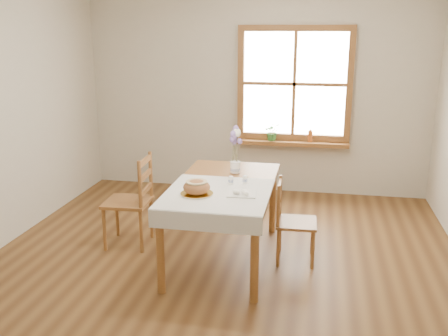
# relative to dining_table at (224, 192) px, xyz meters

# --- Properties ---
(ground) EXTENTS (5.00, 5.00, 0.00)m
(ground) POSITION_rel_dining_table_xyz_m (0.00, -0.30, -0.66)
(ground) COLOR brown
(ground) RESTS_ON ground
(room_walls) EXTENTS (4.60, 5.10, 2.65)m
(room_walls) POSITION_rel_dining_table_xyz_m (0.00, -0.30, 1.04)
(room_walls) COLOR beige
(room_walls) RESTS_ON ground
(window) EXTENTS (1.46, 0.08, 1.46)m
(window) POSITION_rel_dining_table_xyz_m (0.50, 2.17, 0.79)
(window) COLOR brown
(window) RESTS_ON ground
(window_sill) EXTENTS (1.46, 0.20, 0.05)m
(window_sill) POSITION_rel_dining_table_xyz_m (0.50, 2.10, 0.03)
(window_sill) COLOR brown
(window_sill) RESTS_ON ground
(dining_table) EXTENTS (0.90, 1.60, 0.75)m
(dining_table) POSITION_rel_dining_table_xyz_m (0.00, 0.00, 0.00)
(dining_table) COLOR brown
(dining_table) RESTS_ON ground
(table_linen) EXTENTS (0.91, 0.99, 0.01)m
(table_linen) POSITION_rel_dining_table_xyz_m (0.00, -0.30, 0.09)
(table_linen) COLOR silver
(table_linen) RESTS_ON dining_table
(chair_left) EXTENTS (0.48, 0.46, 0.93)m
(chair_left) POSITION_rel_dining_table_xyz_m (-1.02, 0.14, -0.20)
(chair_left) COLOR brown
(chair_left) RESTS_ON ground
(chair_right) EXTENTS (0.40, 0.38, 0.79)m
(chair_right) POSITION_rel_dining_table_xyz_m (0.68, 0.08, -0.27)
(chair_right) COLOR brown
(chair_right) RESTS_ON ground
(bread_plate) EXTENTS (0.32, 0.32, 0.01)m
(bread_plate) POSITION_rel_dining_table_xyz_m (-0.16, -0.39, 0.10)
(bread_plate) COLOR white
(bread_plate) RESTS_ON table_linen
(bread_loaf) EXTENTS (0.23, 0.23, 0.13)m
(bread_loaf) POSITION_rel_dining_table_xyz_m (-0.16, -0.39, 0.17)
(bread_loaf) COLOR #9E6138
(bread_loaf) RESTS_ON bread_plate
(egg_napkin) EXTENTS (0.26, 0.22, 0.01)m
(egg_napkin) POSITION_rel_dining_table_xyz_m (0.22, -0.31, 0.10)
(egg_napkin) COLOR silver
(egg_napkin) RESTS_ON table_linen
(eggs) EXTENTS (0.20, 0.18, 0.04)m
(eggs) POSITION_rel_dining_table_xyz_m (0.22, -0.31, 0.13)
(eggs) COLOR white
(eggs) RESTS_ON egg_napkin
(salt_shaker) EXTENTS (0.05, 0.05, 0.09)m
(salt_shaker) POSITION_rel_dining_table_xyz_m (0.07, -0.05, 0.14)
(salt_shaker) COLOR white
(salt_shaker) RESTS_ON table_linen
(pepper_shaker) EXTENTS (0.05, 0.05, 0.08)m
(pepper_shaker) POSITION_rel_dining_table_xyz_m (0.20, -0.00, 0.14)
(pepper_shaker) COLOR white
(pepper_shaker) RESTS_ON table_linen
(flower_vase) EXTENTS (0.10, 0.10, 0.11)m
(flower_vase) POSITION_rel_dining_table_xyz_m (0.04, 0.36, 0.14)
(flower_vase) COLOR white
(flower_vase) RESTS_ON dining_table
(lavender_bouquet) EXTENTS (0.18, 0.18, 0.33)m
(lavender_bouquet) POSITION_rel_dining_table_xyz_m (0.04, 0.36, 0.36)
(lavender_bouquet) COLOR #7E61AD
(lavender_bouquet) RESTS_ON flower_vase
(potted_plant) EXTENTS (0.25, 0.27, 0.18)m
(potted_plant) POSITION_rel_dining_table_xyz_m (0.24, 2.10, 0.14)
(potted_plant) COLOR #32722D
(potted_plant) RESTS_ON window_sill
(amber_bottle) EXTENTS (0.07, 0.07, 0.16)m
(amber_bottle) POSITION_rel_dining_table_xyz_m (0.73, 2.10, 0.13)
(amber_bottle) COLOR #A6521E
(amber_bottle) RESTS_ON window_sill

